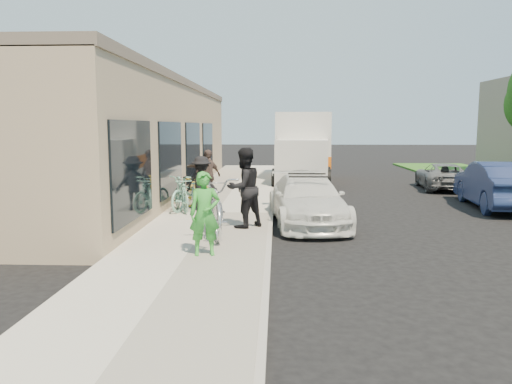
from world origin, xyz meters
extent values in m
plane|color=black|center=(0.00, 0.00, 0.00)|extent=(120.00, 120.00, 0.00)
cube|color=#B7B3A5|center=(-2.00, 3.00, 0.07)|extent=(3.00, 34.00, 0.15)
cube|color=#9D988F|center=(-0.45, 3.00, 0.07)|extent=(0.12, 34.00, 0.13)
cube|color=tan|center=(-5.25, 8.00, 2.00)|extent=(3.50, 20.00, 4.00)
cube|color=#695C4F|center=(-5.25, 8.00, 4.10)|extent=(3.60, 20.00, 0.25)
cube|color=black|center=(-3.48, 0.00, 1.60)|extent=(0.06, 3.00, 2.20)
cube|color=black|center=(-3.48, 4.00, 1.60)|extent=(0.06, 3.00, 2.20)
cube|color=black|center=(-3.48, 8.00, 1.60)|extent=(0.06, 3.00, 2.20)
cube|color=black|center=(-3.48, 12.00, 1.60)|extent=(0.06, 3.00, 2.20)
cylinder|color=black|center=(-2.94, 3.19, 0.63)|extent=(0.07, 0.07, 0.96)
cylinder|color=black|center=(-2.68, 3.77, 0.63)|extent=(0.07, 0.07, 0.96)
cylinder|color=black|center=(-2.81, 3.48, 1.11)|extent=(0.32, 0.61, 0.07)
cube|color=black|center=(-3.29, 8.37, 0.61)|extent=(0.58, 0.32, 0.90)
cube|color=black|center=(-3.35, 8.70, 0.61)|extent=(0.58, 0.32, 0.90)
cube|color=black|center=(-3.28, 8.34, 0.65)|extent=(0.46, 0.22, 0.64)
imported|color=white|center=(0.52, 2.15, 0.64)|extent=(2.20, 4.54, 1.28)
cylinder|color=black|center=(0.52, 1.67, 1.30)|extent=(1.01, 0.04, 0.04)
cylinder|color=black|center=(0.52, 2.52, 1.30)|extent=(1.01, 0.04, 0.04)
imported|color=gray|center=(0.61, 7.38, 0.51)|extent=(1.36, 3.03, 1.01)
cube|color=silver|center=(0.75, 9.99, 1.01)|extent=(2.29, 2.29, 2.02)
cube|color=black|center=(0.75, 9.99, 1.43)|extent=(1.96, 0.23, 0.96)
cube|color=silver|center=(1.02, 13.16, 1.65)|extent=(2.81, 4.65, 3.08)
cube|color=#E0600D|center=(1.02, 13.16, 0.96)|extent=(2.83, 4.67, 0.58)
cylinder|color=black|center=(-0.35, 9.55, 0.42)|extent=(0.34, 0.87, 0.85)
cylinder|color=black|center=(1.77, 9.37, 0.42)|extent=(0.34, 0.87, 0.85)
cylinder|color=black|center=(-0.25, 10.71, 0.42)|extent=(0.34, 0.87, 0.85)
cylinder|color=black|center=(1.87, 10.53, 0.42)|extent=(0.34, 0.87, 0.85)
cylinder|color=black|center=(0.09, 14.73, 0.42)|extent=(0.34, 0.87, 0.85)
cylinder|color=black|center=(2.21, 14.55, 0.42)|extent=(0.34, 0.87, 0.85)
imported|color=navy|center=(6.63, 4.97, 0.74)|extent=(2.01, 4.65, 1.49)
imported|color=slate|center=(6.51, 9.78, 0.53)|extent=(2.21, 4.03, 1.07)
imported|color=silver|center=(-1.67, 0.10, 0.82)|extent=(1.42, 2.68, 1.34)
imported|color=green|center=(-1.64, -1.70, 0.94)|extent=(0.64, 0.48, 1.59)
imported|color=black|center=(-1.07, 0.94, 1.11)|extent=(1.18, 1.16, 1.92)
imported|color=#84C5AD|center=(-3.03, 3.14, 0.64)|extent=(1.08, 1.67, 0.97)
imported|color=#84C5AD|center=(-2.83, 3.44, 0.66)|extent=(1.28, 2.08, 1.03)
imported|color=yellow|center=(-2.73, 4.28, 0.60)|extent=(0.93, 1.55, 0.90)
imported|color=black|center=(-2.46, 3.31, 0.94)|extent=(1.16, 0.91, 1.57)
imported|color=brown|center=(-2.52, 5.02, 0.99)|extent=(1.00, 0.97, 1.68)
camera|label=1|loc=(-0.28, -10.88, 2.57)|focal=35.00mm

